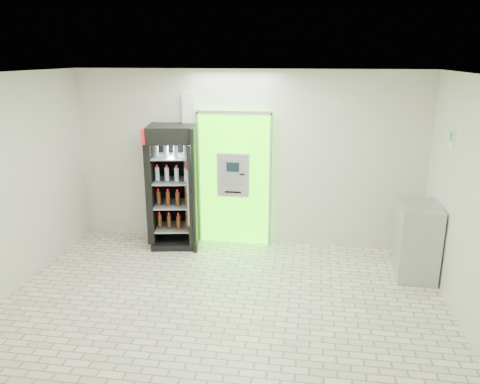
# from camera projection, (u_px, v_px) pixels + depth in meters

# --- Properties ---
(ground) EXTENTS (6.00, 6.00, 0.00)m
(ground) POSITION_uv_depth(u_px,v_px,m) (219.00, 312.00, 6.09)
(ground) COLOR beige
(ground) RESTS_ON ground
(room_shell) EXTENTS (6.00, 6.00, 6.00)m
(room_shell) POSITION_uv_depth(u_px,v_px,m) (218.00, 175.00, 5.57)
(room_shell) COLOR silver
(room_shell) RESTS_ON ground
(atm_assembly) EXTENTS (1.30, 0.24, 2.33)m
(atm_assembly) POSITION_uv_depth(u_px,v_px,m) (234.00, 178.00, 8.08)
(atm_assembly) COLOR #37FC03
(atm_assembly) RESTS_ON ground
(pillar) EXTENTS (0.22, 0.11, 2.60)m
(pillar) POSITION_uv_depth(u_px,v_px,m) (191.00, 169.00, 8.19)
(pillar) COLOR silver
(pillar) RESTS_ON ground
(beverage_cooler) EXTENTS (0.90, 0.85, 2.10)m
(beverage_cooler) POSITION_uv_depth(u_px,v_px,m) (174.00, 189.00, 8.02)
(beverage_cooler) COLOR black
(beverage_cooler) RESTS_ON ground
(steel_cabinet) EXTENTS (0.60, 0.86, 1.12)m
(steel_cabinet) POSITION_uv_depth(u_px,v_px,m) (417.00, 240.00, 6.98)
(steel_cabinet) COLOR #A0A2A7
(steel_cabinet) RESTS_ON ground
(exit_sign) EXTENTS (0.02, 0.22, 0.26)m
(exit_sign) POSITION_uv_depth(u_px,v_px,m) (452.00, 138.00, 6.38)
(exit_sign) COLOR white
(exit_sign) RESTS_ON room_shell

